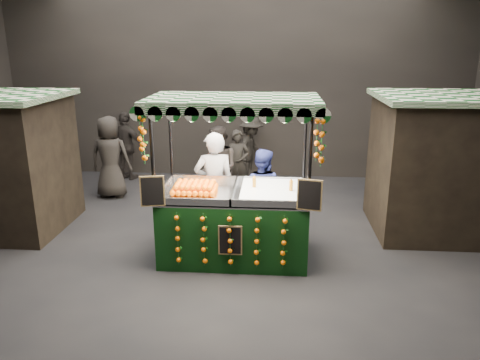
{
  "coord_description": "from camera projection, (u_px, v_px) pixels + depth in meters",
  "views": [
    {
      "loc": [
        1.05,
        -7.08,
        3.53
      ],
      "look_at": [
        0.47,
        0.5,
        1.22
      ],
      "focal_mm": 34.53,
      "sensor_mm": 36.0,
      "label": 1
    }
  ],
  "objects": [
    {
      "name": "vendor_blue",
      "position": [
        261.0,
        192.0,
        8.62
      ],
      "size": [
        0.92,
        0.8,
        1.63
      ],
      "rotation": [
        0.0,
        0.0,
        2.89
      ],
      "color": "navy",
      "rests_on": "ground"
    },
    {
      "name": "market_hall",
      "position": [
        206.0,
        50.0,
        6.87
      ],
      "size": [
        12.1,
        10.1,
        5.05
      ],
      "color": "black",
      "rests_on": "ground"
    },
    {
      "name": "shopper_3",
      "position": [
        251.0,
        150.0,
        11.78
      ],
      "size": [
        0.97,
        1.25,
        1.7
      ],
      "rotation": [
        0.0,
        0.0,
        1.22
      ],
      "color": "black",
      "rests_on": "ground"
    },
    {
      "name": "shopper_2",
      "position": [
        127.0,
        146.0,
        12.0
      ],
      "size": [
        1.13,
        0.81,
        1.78
      ],
      "rotation": [
        0.0,
        0.0,
        2.74
      ],
      "color": "#282320",
      "rests_on": "ground"
    },
    {
      "name": "shopper_0",
      "position": [
        238.0,
        163.0,
        10.81
      ],
      "size": [
        0.6,
        0.42,
        1.55
      ],
      "rotation": [
        0.0,
        0.0,
        0.09
      ],
      "color": "black",
      "rests_on": "ground"
    },
    {
      "name": "shopper_4",
      "position": [
        110.0,
        157.0,
        10.6
      ],
      "size": [
        0.94,
        0.62,
        1.9
      ],
      "rotation": [
        0.0,
        0.0,
        3.13
      ],
      "color": "#2B2723",
      "rests_on": "ground"
    },
    {
      "name": "juice_stall",
      "position": [
        235.0,
        211.0,
        7.6
      ],
      "size": [
        2.78,
        1.63,
        2.69
      ],
      "color": "black",
      "rests_on": "ground"
    },
    {
      "name": "ground",
      "position": [
        210.0,
        256.0,
        7.86
      ],
      "size": [
        12.0,
        12.0,
        0.0
      ],
      "primitive_type": "plane",
      "color": "black",
      "rests_on": "ground"
    },
    {
      "name": "vendor_grey",
      "position": [
        214.0,
        186.0,
        8.36
      ],
      "size": [
        0.81,
        0.62,
        1.99
      ],
      "rotation": [
        0.0,
        0.0,
        3.35
      ],
      "color": "gray",
      "rests_on": "ground"
    },
    {
      "name": "neighbour_stall_right",
      "position": [
        454.0,
        165.0,
        8.58
      ],
      "size": [
        3.0,
        2.2,
        2.6
      ],
      "color": "black",
      "rests_on": "ground"
    },
    {
      "name": "shopper_1",
      "position": [
        219.0,
        168.0,
        9.84
      ],
      "size": [
        1.09,
        1.11,
        1.81
      ],
      "rotation": [
        0.0,
        0.0,
        -0.87
      ],
      "color": "#2D2724",
      "rests_on": "ground"
    }
  ]
}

